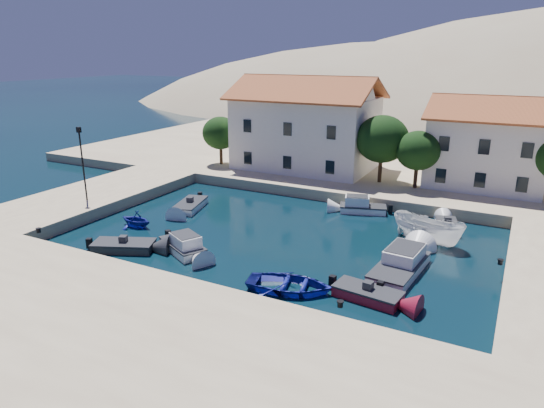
{
  "coord_description": "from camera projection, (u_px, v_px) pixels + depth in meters",
  "views": [
    {
      "loc": [
        14.95,
        -19.71,
        13.11
      ],
      "look_at": [
        -1.44,
        11.49,
        2.0
      ],
      "focal_mm": 32.0,
      "sensor_mm": 36.0,
      "label": 1
    }
  ],
  "objects": [
    {
      "name": "ground",
      "position": [
        200.0,
        296.0,
        27.22
      ],
      "size": [
        400.0,
        400.0,
        0.0
      ],
      "primitive_type": "plane",
      "color": "black",
      "rests_on": "ground"
    },
    {
      "name": "quay_south",
      "position": [
        121.0,
        342.0,
        22.0
      ],
      "size": [
        52.0,
        12.0,
        1.0
      ],
      "primitive_type": "cube",
      "color": "tan",
      "rests_on": "ground"
    },
    {
      "name": "quay_west",
      "position": [
        93.0,
        197.0,
        43.94
      ],
      "size": [
        8.0,
        20.0,
        1.0
      ],
      "primitive_type": "cube",
      "color": "tan",
      "rests_on": "ground"
    },
    {
      "name": "quay_north",
      "position": [
        400.0,
        161.0,
        58.26
      ],
      "size": [
        80.0,
        36.0,
        1.0
      ],
      "primitive_type": "cube",
      "color": "tan",
      "rests_on": "ground"
    },
    {
      "name": "hills",
      "position": [
        540.0,
        195.0,
        129.47
      ],
      "size": [
        254.0,
        176.0,
        99.0
      ],
      "color": "tan",
      "rests_on": "ground"
    },
    {
      "name": "building_left",
      "position": [
        306.0,
        122.0,
        51.74
      ],
      "size": [
        14.7,
        9.45,
        9.7
      ],
      "color": "white",
      "rests_on": "quay_north"
    },
    {
      "name": "building_mid",
      "position": [
        488.0,
        141.0,
        44.81
      ],
      "size": [
        10.5,
        8.4,
        8.3
      ],
      "color": "white",
      "rests_on": "quay_north"
    },
    {
      "name": "trees",
      "position": [
        398.0,
        144.0,
        45.25
      ],
      "size": [
        37.3,
        5.3,
        6.45
      ],
      "color": "#382314",
      "rests_on": "quay_north"
    },
    {
      "name": "lamppost",
      "position": [
        82.0,
        157.0,
        40.3
      ],
      "size": [
        0.35,
        0.25,
        6.22
      ],
      "color": "black",
      "rests_on": "quay_west"
    },
    {
      "name": "bollards",
      "position": [
        275.0,
        261.0,
        28.89
      ],
      "size": [
        29.36,
        9.56,
        0.3
      ],
      "color": "black",
      "rests_on": "ground"
    },
    {
      "name": "motorboat_grey_sw",
      "position": [
        124.0,
        246.0,
        33.39
      ],
      "size": [
        4.54,
        3.36,
        1.25
      ],
      "rotation": [
        0.0,
        0.0,
        0.42
      ],
      "color": "#2D2E31",
      "rests_on": "ground"
    },
    {
      "name": "cabin_cruiser_south",
      "position": [
        182.0,
        245.0,
        33.15
      ],
      "size": [
        4.45,
        3.44,
        1.6
      ],
      "rotation": [
        0.0,
        0.0,
        -0.48
      ],
      "color": "white",
      "rests_on": "ground"
    },
    {
      "name": "rowboat_south",
      "position": [
        290.0,
        290.0,
        27.83
      ],
      "size": [
        5.65,
        4.57,
        1.03
      ],
      "primitive_type": "imported",
      "rotation": [
        0.0,
        0.0,
        1.79
      ],
      "color": "navy",
      "rests_on": "ground"
    },
    {
      "name": "motorboat_red_se",
      "position": [
        368.0,
        294.0,
        26.8
      ],
      "size": [
        3.92,
        2.11,
        1.25
      ],
      "rotation": [
        0.0,
        0.0,
        -0.12
      ],
      "color": "maroon",
      "rests_on": "ground"
    },
    {
      "name": "cabin_cruiser_east",
      "position": [
        400.0,
        266.0,
        29.94
      ],
      "size": [
        2.8,
        5.91,
        1.6
      ],
      "rotation": [
        0.0,
        0.0,
        1.49
      ],
      "color": "white",
      "rests_on": "ground"
    },
    {
      "name": "boat_east",
      "position": [
        427.0,
        242.0,
        34.92
      ],
      "size": [
        5.92,
        3.82,
        2.14
      ],
      "primitive_type": "imported",
      "rotation": [
        0.0,
        0.0,
        1.23
      ],
      "color": "white",
      "rests_on": "ground"
    },
    {
      "name": "motorboat_white_ne",
      "position": [
        447.0,
        226.0,
        37.19
      ],
      "size": [
        2.34,
        3.57,
        1.25
      ],
      "rotation": [
        0.0,
        0.0,
        1.83
      ],
      "color": "white",
      "rests_on": "ground"
    },
    {
      "name": "rowboat_west",
      "position": [
        137.0,
        226.0,
        38.03
      ],
      "size": [
        2.86,
        2.48,
        1.48
      ],
      "primitive_type": "imported",
      "rotation": [
        0.0,
        0.0,
        -1.59
      ],
      "color": "navy",
      "rests_on": "ground"
    },
    {
      "name": "motorboat_white_west",
      "position": [
        190.0,
        205.0,
        42.23
      ],
      "size": [
        2.95,
        4.57,
        1.25
      ],
      "rotation": [
        0.0,
        0.0,
        -1.29
      ],
      "color": "white",
      "rests_on": "ground"
    },
    {
      "name": "cabin_cruiser_north",
      "position": [
        363.0,
        207.0,
        41.21
      ],
      "size": [
        4.18,
        2.71,
        1.6
      ],
      "rotation": [
        0.0,
        0.0,
        3.45
      ],
      "color": "white",
      "rests_on": "ground"
    }
  ]
}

